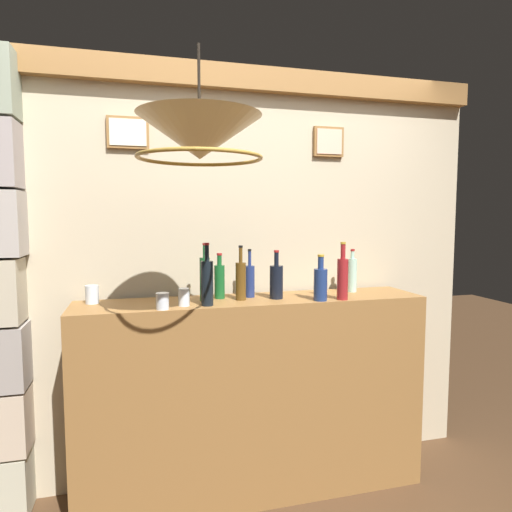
{
  "coord_description": "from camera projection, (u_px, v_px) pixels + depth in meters",
  "views": [
    {
      "loc": [
        -0.64,
        -1.61,
        1.62
      ],
      "look_at": [
        0.0,
        0.77,
        1.4
      ],
      "focal_mm": 31.36,
      "sensor_mm": 36.0,
      "label": 1
    }
  ],
  "objects": [
    {
      "name": "glass_tumbler_shot",
      "position": [
        184.0,
        297.0,
        2.35
      ],
      "size": [
        0.06,
        0.06,
        0.09
      ],
      "color": "silver",
      "rests_on": "bar_shelf_unit"
    },
    {
      "name": "liquor_bottle_mezcal",
      "position": [
        220.0,
        280.0,
        2.55
      ],
      "size": [
        0.06,
        0.06,
        0.26
      ],
      "color": "#185826",
      "rests_on": "bar_shelf_unit"
    },
    {
      "name": "liquor_bottle_sherry",
      "position": [
        352.0,
        274.0,
        2.77
      ],
      "size": [
        0.06,
        0.06,
        0.27
      ],
      "color": "#A7D3BF",
      "rests_on": "bar_shelf_unit"
    },
    {
      "name": "panelled_rear_partition",
      "position": [
        242.0,
        262.0,
        2.8
      ],
      "size": [
        3.05,
        0.15,
        2.51
      ],
      "color": "#BCAD8E",
      "rests_on": "ground"
    },
    {
      "name": "pendant_lamp",
      "position": [
        200.0,
        139.0,
        1.8
      ],
      "size": [
        0.51,
        0.51,
        0.46
      ],
      "color": "beige"
    },
    {
      "name": "liquor_bottle_brandy",
      "position": [
        321.0,
        283.0,
        2.49
      ],
      "size": [
        0.08,
        0.08,
        0.26
      ],
      "color": "navy",
      "rests_on": "bar_shelf_unit"
    },
    {
      "name": "liquor_bottle_rye",
      "position": [
        205.0,
        278.0,
        2.49
      ],
      "size": [
        0.06,
        0.06,
        0.32
      ],
      "color": "#174F26",
      "rests_on": "bar_shelf_unit"
    },
    {
      "name": "liquor_bottle_whiskey",
      "position": [
        250.0,
        280.0,
        2.6
      ],
      "size": [
        0.06,
        0.06,
        0.28
      ],
      "color": "navy",
      "rests_on": "bar_shelf_unit"
    },
    {
      "name": "glass_tumbler_rocks",
      "position": [
        162.0,
        301.0,
        2.26
      ],
      "size": [
        0.07,
        0.07,
        0.08
      ],
      "color": "silver",
      "rests_on": "bar_shelf_unit"
    },
    {
      "name": "liquor_bottle_bourbon",
      "position": [
        241.0,
        280.0,
        2.51
      ],
      "size": [
        0.06,
        0.06,
        0.31
      ],
      "color": "#583B15",
      "rests_on": "bar_shelf_unit"
    },
    {
      "name": "liquor_bottle_tequila",
      "position": [
        276.0,
        281.0,
        2.55
      ],
      "size": [
        0.08,
        0.08,
        0.28
      ],
      "color": "black",
      "rests_on": "bar_shelf_unit"
    },
    {
      "name": "glass_tumbler_highball",
      "position": [
        92.0,
        294.0,
        2.41
      ],
      "size": [
        0.07,
        0.07,
        0.1
      ],
      "color": "silver",
      "rests_on": "bar_shelf_unit"
    },
    {
      "name": "bar_shelf_unit",
      "position": [
        254.0,
        396.0,
        2.6
      ],
      "size": [
        1.99,
        0.4,
        1.15
      ],
      "primitive_type": "cube",
      "color": "olive",
      "rests_on": "ground"
    },
    {
      "name": "liquor_bottle_port",
      "position": [
        207.0,
        282.0,
        2.35
      ],
      "size": [
        0.06,
        0.06,
        0.33
      ],
      "color": "black",
      "rests_on": "bar_shelf_unit"
    },
    {
      "name": "liquor_bottle_vodka",
      "position": [
        343.0,
        277.0,
        2.52
      ],
      "size": [
        0.06,
        0.06,
        0.33
      ],
      "color": "maroon",
      "rests_on": "bar_shelf_unit"
    }
  ]
}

